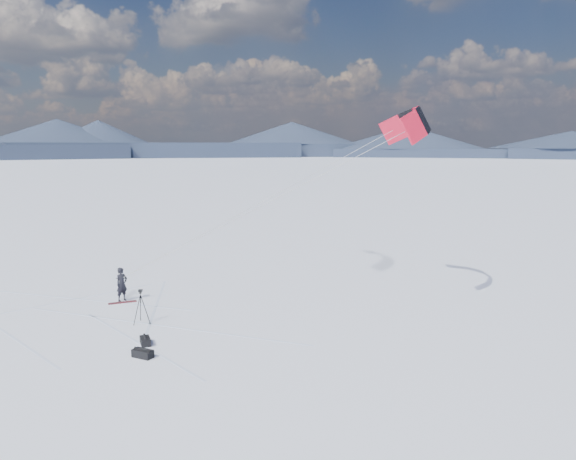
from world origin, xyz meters
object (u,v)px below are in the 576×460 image
(gear_bag_a, at_px, (143,353))
(snowboard, at_px, (122,302))
(tripod, at_px, (141,301))
(gear_bag_b, at_px, (145,341))
(snowkiter, at_px, (123,301))

(gear_bag_a, bearing_deg, snowboard, 138.38)
(tripod, relative_size, gear_bag_b, 1.88)
(gear_bag_b, bearing_deg, gear_bag_a, -10.21)
(gear_bag_a, bearing_deg, snowkiter, 138.13)
(snowkiter, bearing_deg, gear_bag_b, -118.17)
(snowkiter, relative_size, snowboard, 1.25)
(snowboard, bearing_deg, gear_bag_b, -89.05)
(snowboard, bearing_deg, gear_bag_a, -91.45)
(tripod, xyz_separation_m, gear_bag_b, (1.47, -2.30, -0.82))
(snowboard, bearing_deg, snowkiter, 83.08)
(snowboard, relative_size, gear_bag_a, 1.62)
(gear_bag_a, relative_size, gear_bag_b, 1.04)
(snowkiter, bearing_deg, tripod, -113.88)
(gear_bag_a, xyz_separation_m, gear_bag_b, (-0.58, 1.21, -0.01))
(snowboard, xyz_separation_m, gear_bag_b, (3.97, -4.86, 0.13))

